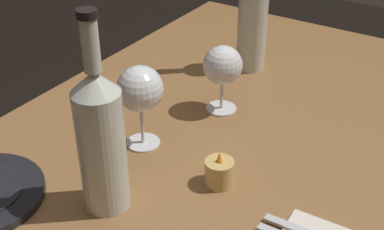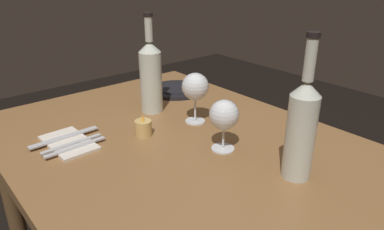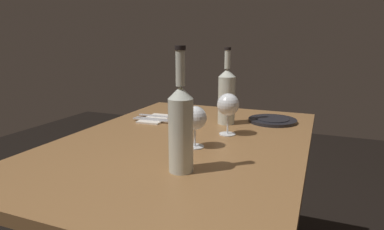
{
  "view_description": "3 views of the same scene",
  "coord_description": "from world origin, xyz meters",
  "px_view_note": "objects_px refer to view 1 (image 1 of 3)",
  "views": [
    {
      "loc": [
        0.78,
        0.4,
        1.33
      ],
      "look_at": [
        0.07,
        -0.06,
        0.8
      ],
      "focal_mm": 48.84,
      "sensor_mm": 36.0,
      "label": 1
    },
    {
      "loc": [
        -0.72,
        0.58,
        1.24
      ],
      "look_at": [
        -0.03,
        0.01,
        0.85
      ],
      "focal_mm": 33.88,
      "sensor_mm": 36.0,
      "label": 2
    },
    {
      "loc": [
        -1.09,
        -0.47,
        1.11
      ],
      "look_at": [
        0.03,
        -0.02,
        0.83
      ],
      "focal_mm": 30.35,
      "sensor_mm": 36.0,
      "label": 3
    }
  ],
  "objects_px": {
    "wine_bottle": "(253,17)",
    "wine_bottle_second": "(101,138)",
    "wine_glass_left": "(223,67)",
    "wine_glass_right": "(140,90)",
    "votive_candle": "(219,173)"
  },
  "relations": [
    {
      "from": "wine_bottle",
      "to": "wine_bottle_second",
      "type": "relative_size",
      "value": 1.04
    },
    {
      "from": "wine_glass_left",
      "to": "wine_bottle",
      "type": "distance_m",
      "value": 0.22
    },
    {
      "from": "wine_glass_right",
      "to": "votive_candle",
      "type": "bearing_deg",
      "value": 82.28
    },
    {
      "from": "wine_glass_left",
      "to": "votive_candle",
      "type": "distance_m",
      "value": 0.27
    },
    {
      "from": "wine_glass_right",
      "to": "votive_candle",
      "type": "height_order",
      "value": "wine_glass_right"
    },
    {
      "from": "wine_bottle",
      "to": "votive_candle",
      "type": "bearing_deg",
      "value": 20.73
    },
    {
      "from": "wine_glass_right",
      "to": "wine_bottle",
      "type": "height_order",
      "value": "wine_bottle"
    },
    {
      "from": "wine_bottle_second",
      "to": "votive_candle",
      "type": "xyz_separation_m",
      "value": [
        -0.15,
        0.13,
        -0.11
      ]
    },
    {
      "from": "wine_glass_left",
      "to": "wine_bottle",
      "type": "xyz_separation_m",
      "value": [
        -0.22,
        -0.04,
        0.03
      ]
    },
    {
      "from": "wine_bottle",
      "to": "votive_candle",
      "type": "height_order",
      "value": "wine_bottle"
    },
    {
      "from": "wine_bottle",
      "to": "wine_bottle_second",
      "type": "xyz_separation_m",
      "value": [
        0.58,
        0.03,
        -0.0
      ]
    },
    {
      "from": "wine_glass_left",
      "to": "wine_bottle_second",
      "type": "bearing_deg",
      "value": -1.26
    },
    {
      "from": "wine_glass_left",
      "to": "wine_glass_right",
      "type": "xyz_separation_m",
      "value": [
        0.2,
        -0.06,
        0.02
      ]
    },
    {
      "from": "wine_glass_left",
      "to": "wine_bottle_second",
      "type": "distance_m",
      "value": 0.37
    },
    {
      "from": "wine_glass_left",
      "to": "wine_bottle_second",
      "type": "height_order",
      "value": "wine_bottle_second"
    }
  ]
}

